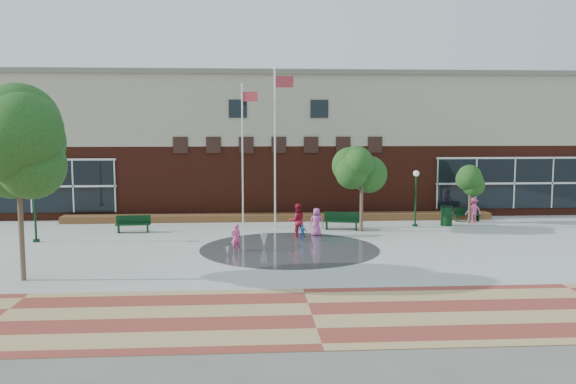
{
  "coord_description": "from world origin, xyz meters",
  "views": [
    {
      "loc": [
        -1.95,
        -25.04,
        5.82
      ],
      "look_at": [
        0.0,
        4.0,
        2.6
      ],
      "focal_mm": 38.0,
      "sensor_mm": 36.0,
      "label": 1
    }
  ],
  "objects": [
    {
      "name": "adult_pink",
      "position": [
        1.65,
        6.33,
        0.74
      ],
      "size": [
        0.85,
        0.7,
        1.49
      ],
      "primitive_type": "imported",
      "rotation": [
        0.0,
        0.0,
        2.77
      ],
      "color": "#C14D9E",
      "rests_on": "ground"
    },
    {
      "name": "lamp_left",
      "position": [
        -12.46,
        5.56,
        2.16
      ],
      "size": [
        0.37,
        0.37,
        3.48
      ],
      "color": "black",
      "rests_on": "ground"
    },
    {
      "name": "water_jet_a",
      "position": [
        -1.19,
        3.42,
        0.0
      ],
      "size": [
        0.38,
        0.38,
        0.74
      ],
      "primitive_type": "cone",
      "rotation": [
        3.14,
        0.0,
        0.0
      ],
      "color": "white",
      "rests_on": "ground"
    },
    {
      "name": "trash_can",
      "position": [
        9.51,
        9.04,
        0.59
      ],
      "size": [
        0.7,
        0.7,
        1.16
      ],
      "color": "black",
      "rests_on": "ground"
    },
    {
      "name": "splash_pad",
      "position": [
        0.0,
        3.0,
        0.0
      ],
      "size": [
        8.4,
        8.4,
        0.01
      ],
      "primitive_type": "cylinder",
      "color": "#383A3D",
      "rests_on": "ground"
    },
    {
      "name": "plaza_concrete",
      "position": [
        0.0,
        4.0,
        0.0
      ],
      "size": [
        46.0,
        18.0,
        0.01
      ],
      "primitive_type": "cube",
      "color": "#A8A8A0",
      "rests_on": "ground"
    },
    {
      "name": "adult_red",
      "position": [
        0.61,
        5.98,
        0.89
      ],
      "size": [
        0.97,
        0.82,
        1.77
      ],
      "primitive_type": "imported",
      "rotation": [
        0.0,
        0.0,
        3.33
      ],
      "color": "#B0172E",
      "rests_on": "ground"
    },
    {
      "name": "library_building",
      "position": [
        0.0,
        17.48,
        4.64
      ],
      "size": [
        44.4,
        10.4,
        9.2
      ],
      "color": "#521E13",
      "rests_on": "ground"
    },
    {
      "name": "tree_small_right",
      "position": [
        11.13,
        9.74,
        2.4
      ],
      "size": [
        1.92,
        1.92,
        3.28
      ],
      "color": "#4B372A",
      "rests_on": "ground"
    },
    {
      "name": "child_splash",
      "position": [
        -2.49,
        2.72,
        0.64
      ],
      "size": [
        0.52,
        0.4,
        1.28
      ],
      "primitive_type": "imported",
      "rotation": [
        0.0,
        0.0,
        3.37
      ],
      "color": "#E94286",
      "rests_on": "ground"
    },
    {
      "name": "paver_band",
      "position": [
        0.0,
        -7.0,
        0.0
      ],
      "size": [
        46.0,
        6.0,
        0.01
      ],
      "primitive_type": "cube",
      "color": "maroon",
      "rests_on": "ground"
    },
    {
      "name": "lamp_right",
      "position": [
        7.65,
        8.95,
        2.01
      ],
      "size": [
        0.34,
        0.34,
        3.23
      ],
      "color": "black",
      "rests_on": "ground"
    },
    {
      "name": "tree_mid",
      "position": [
        4.25,
        7.51,
        3.29
      ],
      "size": [
        2.68,
        2.68,
        4.51
      ],
      "color": "#4B372A",
      "rests_on": "ground"
    },
    {
      "name": "ground",
      "position": [
        0.0,
        0.0,
        0.0
      ],
      "size": [
        120.0,
        120.0,
        0.0
      ],
      "primitive_type": "plane",
      "color": "#666056",
      "rests_on": "ground"
    },
    {
      "name": "flagpole_left",
      "position": [
        -2.16,
        8.93,
        4.49
      ],
      "size": [
        0.93,
        0.28,
        8.07
      ],
      "rotation": [
        0.0,
        0.0,
        -0.22
      ],
      "color": "silver",
      "rests_on": "ground"
    },
    {
      "name": "bench_left",
      "position": [
        -8.14,
        7.98,
        0.3
      ],
      "size": [
        1.87,
        0.61,
        0.93
      ],
      "rotation": [
        0.0,
        0.0,
        0.05
      ],
      "color": "black",
      "rests_on": "ground"
    },
    {
      "name": "flagpole_right",
      "position": [
        -0.35,
        8.8,
        5.03
      ],
      "size": [
        1.11,
        0.18,
        9.0
      ],
      "rotation": [
        0.0,
        0.0,
        -0.03
      ],
      "color": "silver",
      "rests_on": "ground"
    },
    {
      "name": "tree_big_left",
      "position": [
        -10.35,
        -2.11,
        5.09
      ],
      "size": [
        4.46,
        4.46,
        7.12
      ],
      "color": "#4B372A",
      "rests_on": "ground"
    },
    {
      "name": "bench_right",
      "position": [
        11.29,
        10.54,
        0.26
      ],
      "size": [
        1.59,
        0.46,
        0.8
      ],
      "rotation": [
        0.0,
        0.0,
        -0.01
      ],
      "color": "black",
      "rests_on": "ground"
    },
    {
      "name": "child_blue",
      "position": [
        0.79,
        4.98,
        0.43
      ],
      "size": [
        0.55,
        0.42,
        0.87
      ],
      "primitive_type": "imported",
      "rotation": [
        0.0,
        0.0,
        2.68
      ],
      "color": "#3561AF",
      "rests_on": "ground"
    },
    {
      "name": "person_bench",
      "position": [
        11.47,
        10.01,
        0.76
      ],
      "size": [
        1.04,
        0.66,
        1.53
      ],
      "primitive_type": "imported",
      "rotation": [
        0.0,
        0.0,
        3.24
      ],
      "color": "#EC4E8D",
      "rests_on": "ground"
    },
    {
      "name": "bench_mid",
      "position": [
        3.25,
        8.06,
        0.32
      ],
      "size": [
        2.04,
        1.03,
        0.99
      ],
      "rotation": [
        0.0,
        0.0,
        -0.26
      ],
      "color": "black",
      "rests_on": "ground"
    },
    {
      "name": "water_jet_b",
      "position": [
        -2.86,
        1.78,
        0.0
      ],
      "size": [
        0.17,
        0.17,
        0.38
      ],
      "primitive_type": "cone",
      "rotation": [
        3.14,
        0.0,
        0.0
      ],
      "color": "white",
      "rests_on": "ground"
    },
    {
      "name": "flower_bed",
      "position": [
        0.0,
        11.6,
        0.0
      ],
      "size": [
        26.0,
        1.2,
        0.4
      ],
      "primitive_type": "cube",
      "color": "#A82522",
      "rests_on": "ground"
    }
  ]
}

